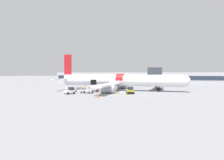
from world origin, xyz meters
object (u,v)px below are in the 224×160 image
(suitcase_on_tarmac_spare, at_px, (97,91))
(ground_crew_driver, at_px, (85,88))
(baggage_tug_lead, at_px, (130,91))
(airplane, at_px, (118,81))
(ground_crew_supervisor, at_px, (102,88))
(ground_crew_loader_b, at_px, (108,88))
(baggage_tug_mid, at_px, (70,91))
(suitcase_on_tarmac_upright, at_px, (83,91))
(ground_crew_loader_a, at_px, (105,89))
(ground_crew_helper, at_px, (102,89))
(baggage_cart_loading, at_px, (93,89))
(baggage_cart_empty, at_px, (87,91))
(baggage_cart_queued, at_px, (71,89))

(suitcase_on_tarmac_spare, bearing_deg, ground_crew_driver, 143.18)
(baggage_tug_lead, height_order, suitcase_on_tarmac_spare, baggage_tug_lead)
(suitcase_on_tarmac_spare, bearing_deg, baggage_tug_lead, -6.80)
(airplane, distance_m, baggage_tug_lead, 9.36)
(ground_crew_supervisor, bearing_deg, ground_crew_loader_b, -2.47)
(baggage_tug_mid, relative_size, suitcase_on_tarmac_upright, 3.67)
(baggage_tug_lead, relative_size, suitcase_on_tarmac_spare, 3.51)
(baggage_tug_mid, distance_m, suitcase_on_tarmac_upright, 5.10)
(baggage_tug_mid, relative_size, ground_crew_loader_a, 1.79)
(airplane, xyz_separation_m, ground_crew_helper, (-2.87, -5.85, -1.86))
(baggage_tug_lead, relative_size, suitcase_on_tarmac_upright, 3.74)
(ground_crew_loader_a, xyz_separation_m, ground_crew_driver, (-6.27, 1.23, -0.01))
(ground_crew_supervisor, bearing_deg, ground_crew_helper, -68.87)
(ground_crew_loader_a, height_order, ground_crew_supervisor, ground_crew_supervisor)
(ground_crew_supervisor, bearing_deg, baggage_tug_mid, -118.45)
(baggage_cart_loading, relative_size, suitcase_on_tarmac_upright, 5.35)
(baggage_cart_empty, bearing_deg, ground_crew_driver, 117.14)
(airplane, distance_m, suitcase_on_tarmac_spare, 8.08)
(ground_crew_helper, xyz_separation_m, suitcase_on_tarmac_spare, (-1.01, -0.81, -0.57))
(airplane, bearing_deg, ground_crew_supervisor, -143.19)
(airplane, relative_size, ground_crew_loader_b, 22.24)
(baggage_cart_queued, bearing_deg, baggage_tug_mid, -65.07)
(baggage_cart_loading, distance_m, ground_crew_driver, 3.53)
(baggage_cart_loading, xyz_separation_m, ground_crew_driver, (-3.04, 1.79, 0.27))
(baggage_tug_mid, bearing_deg, ground_crew_helper, 45.66)
(airplane, distance_m, ground_crew_supervisor, 5.31)
(ground_crew_driver, height_order, suitcase_on_tarmac_spare, ground_crew_driver)
(baggage_cart_loading, xyz_separation_m, suitcase_on_tarmac_spare, (2.16, -2.10, -0.19))
(baggage_cart_loading, bearing_deg, ground_crew_loader_b, 20.38)
(baggage_tug_mid, xyz_separation_m, suitcase_on_tarmac_spare, (4.97, 5.31, -0.33))
(baggage_tug_lead, distance_m, baggage_cart_queued, 16.39)
(baggage_cart_queued, height_order, ground_crew_supervisor, ground_crew_supervisor)
(baggage_cart_loading, bearing_deg, ground_crew_driver, 149.52)
(suitcase_on_tarmac_spare, bearing_deg, suitcase_on_tarmac_upright, -174.16)
(ground_crew_supervisor, xyz_separation_m, suitcase_on_tarmac_spare, (0.10, -3.68, -0.56))
(baggage_tug_lead, bearing_deg, ground_crew_driver, 160.55)
(ground_crew_loader_b, relative_size, ground_crew_supervisor, 0.97)
(ground_crew_supervisor, bearing_deg, suitcase_on_tarmac_upright, -131.78)
(baggage_tug_lead, xyz_separation_m, suitcase_on_tarmac_upright, (-12.51, 0.67, -0.39))
(baggage_cart_queued, bearing_deg, suitcase_on_tarmac_spare, -1.96)
(airplane, relative_size, ground_crew_driver, 24.22)
(ground_crew_loader_a, bearing_deg, airplane, 54.98)
(baggage_cart_queued, bearing_deg, ground_crew_helper, 3.67)
(ground_crew_driver, bearing_deg, suitcase_on_tarmac_upright, -70.98)
(baggage_cart_empty, xyz_separation_m, ground_crew_loader_a, (2.95, 5.24, 0.27))
(ground_crew_driver, height_order, ground_crew_helper, ground_crew_helper)
(baggage_tug_lead, distance_m, baggage_cart_empty, 10.77)
(baggage_tug_lead, distance_m, baggage_cart_loading, 11.39)
(baggage_cart_queued, distance_m, suitcase_on_tarmac_spare, 7.56)
(baggage_cart_queued, height_order, ground_crew_loader_b, ground_crew_loader_b)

